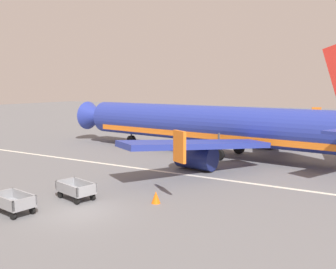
{
  "coord_description": "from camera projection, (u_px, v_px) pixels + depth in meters",
  "views": [
    {
      "loc": [
        14.09,
        -14.66,
        6.99
      ],
      "look_at": [
        -1.77,
        12.75,
        2.8
      ],
      "focal_mm": 39.37,
      "sensor_mm": 36.0,
      "label": 1
    }
  ],
  "objects": [
    {
      "name": "ground_plane",
      "position": [
        81.0,
        212.0,
        20.49
      ],
      "size": [
        220.0,
        220.0,
        0.0
      ],
      "primitive_type": "plane",
      "color": "slate"
    },
    {
      "name": "apron_stripe",
      "position": [
        174.0,
        173.0,
        29.68
      ],
      "size": [
        120.0,
        0.36,
        0.01
      ],
      "primitive_type": "cube",
      "color": "silver",
      "rests_on": "ground"
    },
    {
      "name": "airplane",
      "position": [
        217.0,
        125.0,
        36.97
      ],
      "size": [
        37.66,
        30.31,
        11.34
      ],
      "color": "#28389E",
      "rests_on": "ground"
    },
    {
      "name": "baggage_cart_nearest",
      "position": [
        13.0,
        202.0,
        20.33
      ],
      "size": [
        3.62,
        1.76,
        1.07
      ],
      "color": "gray",
      "rests_on": "ground"
    },
    {
      "name": "baggage_cart_second_in_row",
      "position": [
        76.0,
        190.0,
        22.84
      ],
      "size": [
        3.62,
        1.96,
        1.07
      ],
      "color": "gray",
      "rests_on": "ground"
    },
    {
      "name": "traffic_cone_near_plane",
      "position": [
        156.0,
        197.0,
        22.05
      ],
      "size": [
        0.55,
        0.55,
        0.73
      ],
      "primitive_type": "cone",
      "color": "orange",
      "rests_on": "ground"
    }
  ]
}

